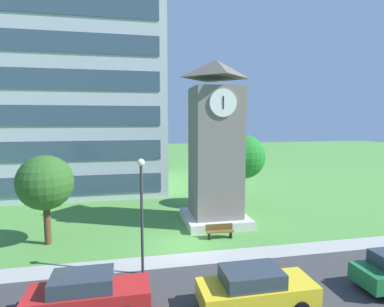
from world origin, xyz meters
TOP-DOWN VIEW (x-y plane):
  - ground_plane at (0.00, 0.00)m, footprint 160.00×160.00m
  - street_asphalt at (0.00, -6.44)m, footprint 120.00×7.20m
  - kerb_strip at (0.00, -2.04)m, footprint 120.00×1.60m
  - office_building at (-8.61, 19.14)m, footprint 18.51×14.81m
  - clock_tower at (3.08, 3.70)m, footprint 4.57×4.57m
  - park_bench at (2.53, 0.63)m, footprint 1.82×0.55m
  - street_lamp at (-2.58, -3.21)m, footprint 0.36×0.36m
  - tree_by_building at (-8.12, 1.82)m, footprint 3.33×3.33m
  - tree_near_tower at (6.68, 7.45)m, footprint 3.84×3.84m
  - parked_car_red at (-4.84, -6.08)m, footprint 4.70×1.90m
  - parked_car_yellow at (1.75, -7.01)m, footprint 4.72×2.06m

SIDE VIEW (x-z plane):
  - ground_plane at x=0.00m, z-range 0.00..0.00m
  - kerb_strip at x=0.00m, z-range 0.00..0.01m
  - street_asphalt at x=0.00m, z-range 0.00..0.01m
  - park_bench at x=2.53m, z-range 0.02..0.90m
  - parked_car_red at x=-4.84m, z-range 0.02..1.71m
  - parked_car_yellow at x=1.75m, z-range 0.02..1.71m
  - street_lamp at x=-2.58m, z-range 0.70..6.48m
  - tree_by_building at x=-8.12m, z-range 1.06..6.58m
  - tree_near_tower at x=6.68m, z-range 1.23..7.57m
  - clock_tower at x=3.08m, z-range -0.58..11.27m
  - office_building at x=-8.61m, z-range 0.00..25.60m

